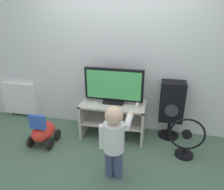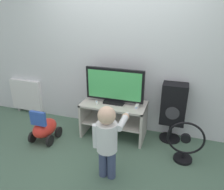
# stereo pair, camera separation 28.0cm
# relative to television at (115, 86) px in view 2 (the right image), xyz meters

# --- Properties ---
(ground_plane) EXTENTS (16.00, 16.00, 0.00)m
(ground_plane) POSITION_rel_television_xyz_m (0.00, -0.28, -0.83)
(ground_plane) COLOR #4C6B56
(wall_back) EXTENTS (10.00, 0.06, 2.60)m
(wall_back) POSITION_rel_television_xyz_m (0.00, 0.31, 0.47)
(wall_back) COLOR silver
(wall_back) RESTS_ON ground_plane
(tv_stand) EXTENTS (0.99, 0.51, 0.57)m
(tv_stand) POSITION_rel_television_xyz_m (0.00, -0.02, -0.47)
(tv_stand) COLOR beige
(tv_stand) RESTS_ON ground_plane
(television) EXTENTS (0.90, 0.20, 0.55)m
(television) POSITION_rel_television_xyz_m (0.00, 0.00, 0.00)
(television) COLOR black
(television) RESTS_ON tv_stand
(game_console) EXTENTS (0.04, 0.19, 0.05)m
(game_console) POSITION_rel_television_xyz_m (0.37, -0.04, -0.24)
(game_console) COLOR white
(game_console) RESTS_ON tv_stand
(remote_primary) EXTENTS (0.09, 0.13, 0.03)m
(remote_primary) POSITION_rel_television_xyz_m (-0.25, -0.11, -0.26)
(remote_primary) COLOR white
(remote_primary) RESTS_ON tv_stand
(child) EXTENTS (0.36, 0.53, 0.95)m
(child) POSITION_rel_television_xyz_m (0.20, -0.93, -0.27)
(child) COLOR #3F4C72
(child) RESTS_ON ground_plane
(speaker_tower) EXTENTS (0.36, 0.33, 0.92)m
(speaker_tower) POSITION_rel_television_xyz_m (0.88, 0.14, -0.25)
(speaker_tower) COLOR black
(speaker_tower) RESTS_ON ground_plane
(floor_fan) EXTENTS (0.49, 0.25, 0.59)m
(floor_fan) POSITION_rel_television_xyz_m (1.09, -0.34, -0.57)
(floor_fan) COLOR black
(floor_fan) RESTS_ON ground_plane
(ride_on_toy) EXTENTS (0.35, 0.46, 0.55)m
(ride_on_toy) POSITION_rel_television_xyz_m (-0.98, -0.49, -0.63)
(ride_on_toy) COLOR red
(ride_on_toy) RESTS_ON ground_plane
(radiator) EXTENTS (0.64, 0.08, 0.66)m
(radiator) POSITION_rel_television_xyz_m (-1.85, 0.24, -0.48)
(radiator) COLOR white
(radiator) RESTS_ON ground_plane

